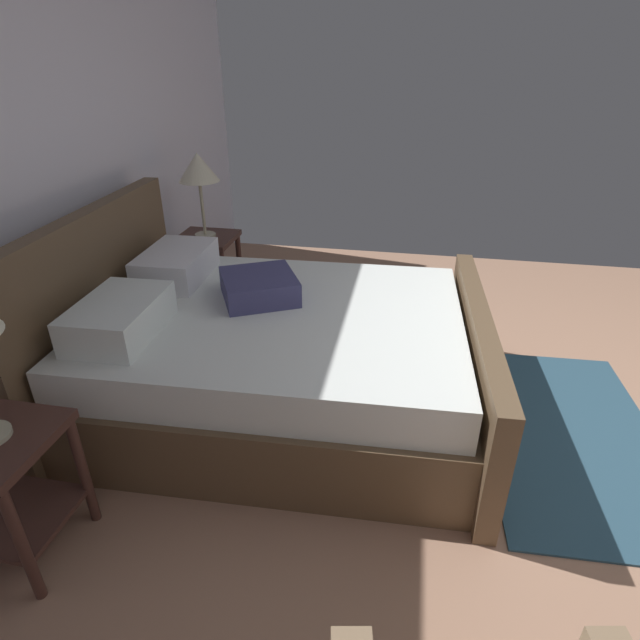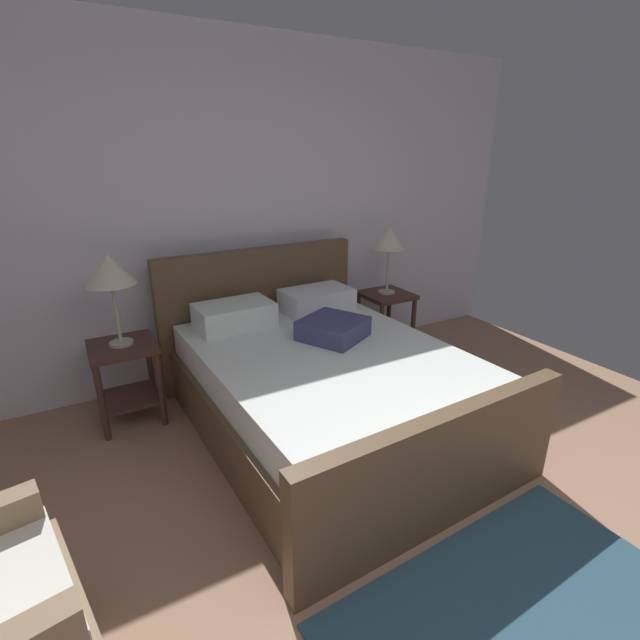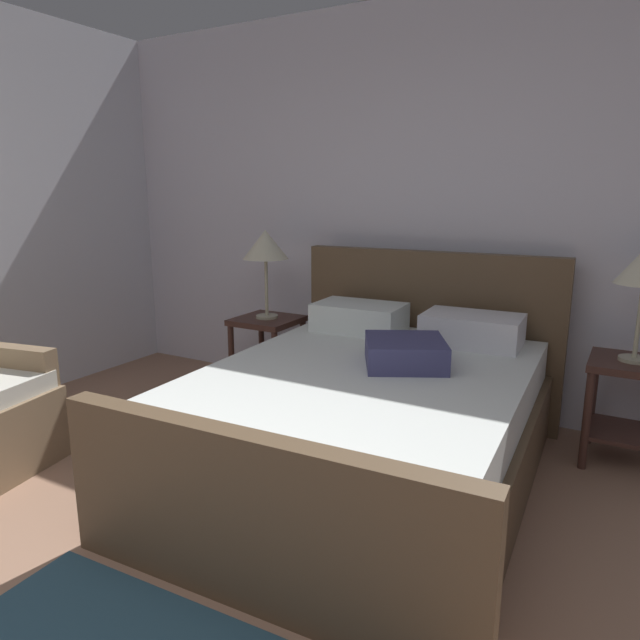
% 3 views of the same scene
% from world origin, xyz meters
% --- Properties ---
extents(wall_back, '(5.61, 0.12, 2.75)m').
position_xyz_m(wall_back, '(0.00, 3.26, 1.37)').
color(wall_back, silver).
rests_on(wall_back, ground).
extents(bed, '(1.81, 2.29, 1.12)m').
position_xyz_m(bed, '(0.02, 2.00, 0.34)').
color(bed, brown).
rests_on(bed, ground).
extents(nightstand_right, '(0.44, 0.44, 0.60)m').
position_xyz_m(nightstand_right, '(1.20, 2.85, 0.40)').
color(nightstand_right, '#462A23').
rests_on(nightstand_right, ground).
extents(table_lamp_right, '(0.30, 0.30, 0.63)m').
position_xyz_m(table_lamp_right, '(1.20, 2.85, 1.11)').
color(table_lamp_right, '#B7B293').
rests_on(table_lamp_right, nightstand_right).
extents(nightstand_left, '(0.44, 0.44, 0.60)m').
position_xyz_m(nightstand_left, '(-1.16, 2.76, 0.40)').
color(nightstand_left, '#462A23').
rests_on(nightstand_left, ground).
extents(table_lamp_left, '(0.33, 0.33, 0.64)m').
position_xyz_m(table_lamp_left, '(-1.16, 2.76, 1.12)').
color(table_lamp_left, '#B7B293').
rests_on(table_lamp_left, nightstand_left).
extents(area_rug, '(1.67, 0.99, 0.01)m').
position_xyz_m(area_rug, '(0.02, 0.32, 0.01)').
color(area_rug, '#2B4B5E').
rests_on(area_rug, ground).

